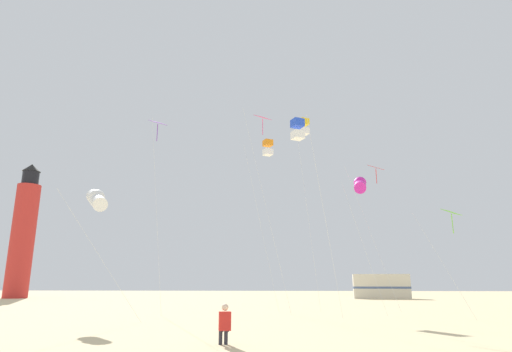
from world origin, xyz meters
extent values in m
cube|color=red|center=(-1.55, 6.87, 0.68)|extent=(0.39, 0.30, 0.52)
sphere|color=beige|center=(-1.55, 6.87, 1.06)|extent=(0.20, 0.20, 0.20)
cylinder|color=#2D2D38|center=(-1.52, 7.06, 0.44)|extent=(0.22, 0.38, 0.13)
cylinder|color=#2D2D38|center=(-1.56, 7.22, 0.21)|extent=(0.11, 0.11, 0.42)
cylinder|color=#2D2D38|center=(-1.68, 7.02, 0.44)|extent=(0.22, 0.38, 0.13)
cylinder|color=#2D2D38|center=(-1.72, 7.17, 0.21)|extent=(0.11, 0.11, 0.42)
cylinder|color=silver|center=(-1.08, 18.86, 6.15)|extent=(2.77, 0.54, 12.30)
cube|color=#E54C8C|center=(-1.35, 20.24, 12.30)|extent=(1.22, 1.22, 0.40)
cylinder|color=#E54C8C|center=(-1.35, 20.24, 11.65)|extent=(0.04, 0.04, 1.10)
cylinder|color=silver|center=(5.69, 23.33, 4.96)|extent=(2.78, 1.83, 9.93)
cube|color=red|center=(6.59, 24.71, 9.93)|extent=(1.22, 1.22, 0.40)
cylinder|color=red|center=(6.59, 24.71, 9.28)|extent=(0.04, 0.04, 1.10)
cylinder|color=silver|center=(1.47, 22.12, 6.26)|extent=(1.30, 0.13, 12.51)
cube|color=yellow|center=(1.41, 22.77, 12.86)|extent=(0.82, 0.82, 0.44)
cube|color=white|center=(1.41, 22.77, 12.16)|extent=(0.82, 0.82, 0.44)
cylinder|color=silver|center=(8.28, 17.76, 2.82)|extent=(2.01, 2.24, 5.64)
cube|color=#72D12D|center=(9.39, 18.76, 5.63)|extent=(1.22, 1.22, 0.40)
cylinder|color=#72D12D|center=(9.39, 18.76, 4.98)|extent=(0.04, 0.04, 1.10)
cylinder|color=silver|center=(-8.15, 12.74, 2.90)|extent=(3.38, 2.38, 5.80)
cylinder|color=white|center=(-9.33, 14.42, 5.80)|extent=(2.01, 2.44, 1.48)
sphere|color=white|center=(-9.33, 14.42, 5.95)|extent=(0.76, 0.76, 0.76)
cylinder|color=silver|center=(4.45, 18.87, 3.77)|extent=(2.09, 0.36, 7.54)
cylinder|color=#D826A5|center=(4.62, 19.90, 7.54)|extent=(1.10, 2.58, 1.48)
sphere|color=#D826A5|center=(4.62, 19.90, 7.69)|extent=(0.76, 0.76, 0.76)
cylinder|color=silver|center=(-7.29, 17.74, 5.68)|extent=(0.94, 0.81, 11.36)
cube|color=purple|center=(-7.69, 18.20, 11.36)|extent=(1.22, 1.22, 0.40)
cylinder|color=purple|center=(-7.69, 18.20, 10.71)|extent=(0.04, 0.04, 1.10)
cylinder|color=silver|center=(2.09, 15.68, 5.01)|extent=(1.63, 2.50, 10.02)
cube|color=blue|center=(0.85, 16.49, 10.37)|extent=(0.82, 0.82, 0.44)
cube|color=white|center=(0.85, 16.49, 9.67)|extent=(0.82, 0.82, 0.44)
cylinder|color=silver|center=(-1.69, 22.53, 5.67)|extent=(2.41, 0.97, 11.34)
cube|color=orange|center=(-1.21, 23.73, 11.69)|extent=(0.82, 0.82, 0.44)
cube|color=white|center=(-1.21, 23.73, 10.99)|extent=(0.82, 0.82, 0.44)
cylinder|color=red|center=(-33.11, 45.01, 7.00)|extent=(2.80, 2.80, 14.00)
cylinder|color=black|center=(-33.11, 45.01, 14.90)|extent=(2.00, 2.00, 1.80)
cone|color=black|center=(-33.11, 45.01, 16.30)|extent=(2.20, 2.20, 1.00)
cube|color=beige|center=(10.74, 47.18, 1.40)|extent=(6.57, 2.83, 2.80)
cube|color=#4C608C|center=(10.74, 47.18, 1.26)|extent=(6.61, 2.87, 0.24)
camera|label=1|loc=(0.44, -5.97, 1.73)|focal=30.05mm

